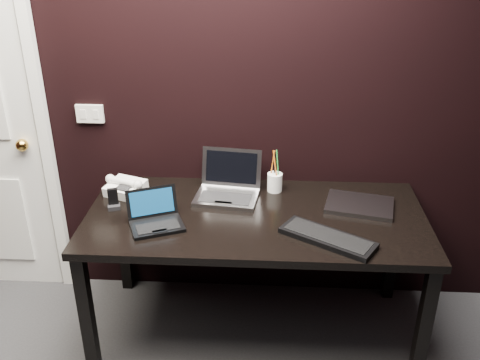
# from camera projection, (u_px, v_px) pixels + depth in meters

# --- Properties ---
(wall_back) EXTENTS (4.00, 0.00, 4.00)m
(wall_back) POSITION_uv_depth(u_px,v_px,m) (202.00, 83.00, 2.81)
(wall_back) COLOR black
(wall_back) RESTS_ON ground
(wall_switch) EXTENTS (0.15, 0.02, 0.10)m
(wall_switch) POSITION_uv_depth(u_px,v_px,m) (90.00, 114.00, 2.90)
(wall_switch) COLOR silver
(wall_switch) RESTS_ON wall_back
(desk) EXTENTS (1.70, 0.80, 0.74)m
(desk) POSITION_uv_depth(u_px,v_px,m) (256.00, 228.00, 2.71)
(desk) COLOR black
(desk) RESTS_ON ground
(netbook) EXTENTS (0.31, 0.30, 0.16)m
(netbook) POSITION_uv_depth(u_px,v_px,m) (156.00, 219.00, 2.57)
(netbook) COLOR black
(netbook) RESTS_ON desk
(silver_laptop) EXTENTS (0.36, 0.33, 0.22)m
(silver_laptop) POSITION_uv_depth(u_px,v_px,m) (228.00, 189.00, 2.84)
(silver_laptop) COLOR #A4A5AA
(silver_laptop) RESTS_ON desk
(ext_keyboard) EXTENTS (0.46, 0.36, 0.03)m
(ext_keyboard) POSITION_uv_depth(u_px,v_px,m) (328.00, 238.00, 2.46)
(ext_keyboard) COLOR black
(ext_keyboard) RESTS_ON desk
(closed_laptop) EXTENTS (0.38, 0.31, 0.02)m
(closed_laptop) POSITION_uv_depth(u_px,v_px,m) (359.00, 205.00, 2.74)
(closed_laptop) COLOR gray
(closed_laptop) RESTS_ON desk
(desk_phone) EXTENTS (0.23, 0.22, 0.11)m
(desk_phone) POSITION_uv_depth(u_px,v_px,m) (125.00, 187.00, 2.86)
(desk_phone) COLOR white
(desk_phone) RESTS_ON desk
(mobile_phone) EXTENTS (0.07, 0.07, 0.11)m
(mobile_phone) POSITION_uv_depth(u_px,v_px,m) (113.00, 201.00, 2.72)
(mobile_phone) COLOR black
(mobile_phone) RESTS_ON desk
(pen_cup) EXTENTS (0.11, 0.11, 0.24)m
(pen_cup) POSITION_uv_depth(u_px,v_px,m) (275.00, 181.00, 2.89)
(pen_cup) COLOR white
(pen_cup) RESTS_ON desk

